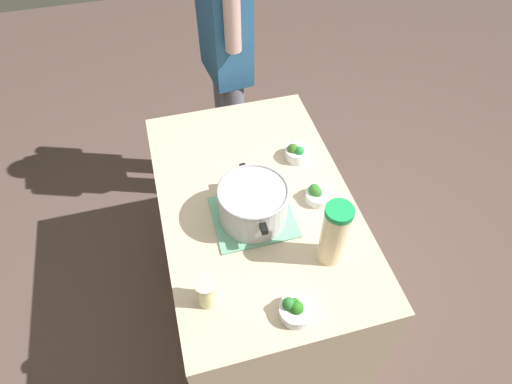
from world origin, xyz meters
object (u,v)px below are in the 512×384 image
Objects in this scene: mason_jar at (207,292)px; broccoli_bowl_back at (296,153)px; lemonade_pitcher at (334,234)px; broccoli_bowl_center at (295,309)px; person_cook at (227,70)px; cooking_pot at (253,203)px; broccoli_bowl_front at (317,194)px.

mason_jar is 0.78m from broccoli_bowl_back.
broccoli_bowl_center is (-0.19, 0.20, -0.11)m from lemonade_pitcher.
person_cook is at bearing 11.35° from broccoli_bowl_back.
mason_jar is at bearing 97.16° from lemonade_pitcher.
broccoli_bowl_center is 1.08× the size of broccoli_bowl_back.
broccoli_bowl_back is at bearing -168.65° from person_cook.
mason_jar is (-0.31, 0.25, -0.03)m from cooking_pot.
cooking_pot is 0.21× the size of person_cook.
broccoli_bowl_back is 0.78m from person_cook.
mason_jar is at bearing 122.22° from broccoli_bowl_front.
cooking_pot is 0.34m from lemonade_pitcher.
lemonade_pitcher is at bearing -47.04° from broccoli_bowl_center.
broccoli_bowl_back is at bearing -41.59° from mason_jar.
mason_jar reaches higher than broccoli_bowl_center.
lemonade_pitcher reaches higher than broccoli_bowl_back.
mason_jar is 1.02× the size of broccoli_bowl_center.
lemonade_pitcher is at bearing -82.84° from mason_jar.
broccoli_bowl_back is at bearing -18.85° from broccoli_bowl_center.
cooking_pot is 3.18× the size of broccoli_bowl_back.
mason_jar reaches higher than broccoli_bowl_front.
mason_jar is at bearing 138.41° from broccoli_bowl_back.
broccoli_bowl_center is at bearing -114.52° from mason_jar.
broccoli_bowl_front is (0.33, -0.53, -0.03)m from mason_jar.
person_cook reaches higher than cooking_pot.
broccoli_bowl_back reaches higher than broccoli_bowl_center.
person_cook reaches higher than broccoli_bowl_back.
lemonade_pitcher is 0.30m from broccoli_bowl_front.
cooking_pot is 0.29m from broccoli_bowl_front.
cooking_pot is 0.39m from mason_jar.
cooking_pot is at bearing -38.52° from mason_jar.
person_cook is (1.47, -0.09, -0.04)m from broccoli_bowl_center.
broccoli_bowl_back is (0.59, -0.52, -0.03)m from mason_jar.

